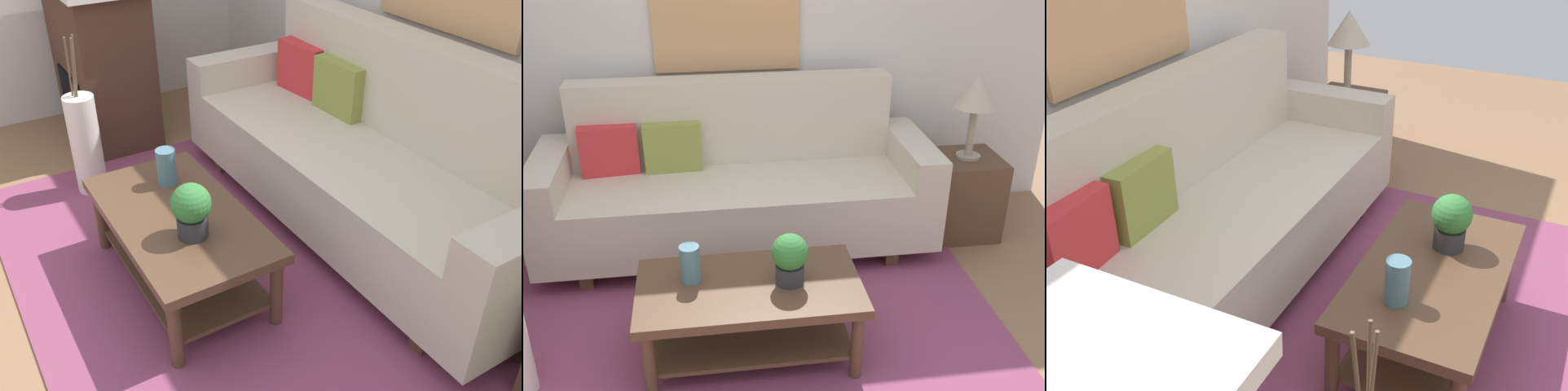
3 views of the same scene
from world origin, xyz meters
TOP-DOWN VIEW (x-y plane):
  - wall_back at (0.00, 2.03)m, footprint 4.83×0.10m
  - area_rug at (0.00, 0.50)m, footprint 2.84×1.79m
  - couch at (0.04, 1.49)m, footprint 2.48×0.84m
  - throw_pillow_crimson at (-0.75, 1.62)m, footprint 0.37×0.16m
  - throw_pillow_olive at (-0.35, 1.62)m, footprint 0.37×0.14m
  - coffee_table at (0.02, 0.38)m, footprint 1.10×0.60m
  - tabletop_vase at (-0.26, 0.45)m, footprint 0.10×0.10m
  - potted_plant_tabletop at (0.22, 0.37)m, footprint 0.18×0.18m
  - side_table at (1.58, 1.45)m, footprint 0.44×0.44m
  - table_lamp at (1.58, 1.45)m, footprint 0.28×0.28m
  - framed_painting at (0.04, 1.96)m, footprint 0.96×0.03m

SIDE VIEW (x-z plane):
  - area_rug at x=0.00m, z-range 0.00..0.01m
  - side_table at x=1.58m, z-range 0.00..0.56m
  - coffee_table at x=0.02m, z-range 0.10..0.53m
  - couch at x=0.04m, z-range -0.11..0.97m
  - tabletop_vase at x=-0.26m, z-range 0.43..0.62m
  - potted_plant_tabletop at x=0.22m, z-range 0.44..0.70m
  - throw_pillow_crimson at x=-0.75m, z-range 0.52..0.84m
  - throw_pillow_olive at x=-0.35m, z-range 0.52..0.84m
  - table_lamp at x=1.58m, z-range 0.71..1.28m
  - wall_back at x=0.00m, z-range 0.00..2.70m
  - framed_painting at x=0.04m, z-range 1.07..1.93m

